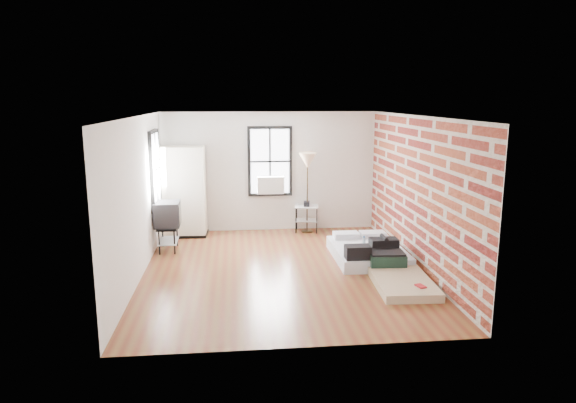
{
  "coord_description": "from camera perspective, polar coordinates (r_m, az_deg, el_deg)",
  "views": [
    {
      "loc": [
        -0.82,
        -8.96,
        3.11
      ],
      "look_at": [
        0.15,
        0.3,
        1.23
      ],
      "focal_mm": 32.0,
      "sensor_mm": 36.0,
      "label": 1
    }
  ],
  "objects": [
    {
      "name": "side_table",
      "position": [
        12.08,
        2.08,
        -1.06
      ],
      "size": [
        0.61,
        0.52,
        0.72
      ],
      "rotation": [
        0.0,
        0.0,
        -0.16
      ],
      "color": "black",
      "rests_on": "ground"
    },
    {
      "name": "room_shell",
      "position": [
        9.48,
        0.46,
        3.11
      ],
      "size": [
        5.02,
        6.02,
        2.8
      ],
      "color": "silver",
      "rests_on": "ground"
    },
    {
      "name": "floor_lamp",
      "position": [
        11.82,
        2.18,
        4.19
      ],
      "size": [
        0.4,
        0.4,
        1.88
      ],
      "color": "#2F220F",
      "rests_on": "ground"
    },
    {
      "name": "tv_stand",
      "position": [
        10.81,
        -13.23,
        -1.56
      ],
      "size": [
        0.52,
        0.73,
        1.02
      ],
      "rotation": [
        0.0,
        0.0,
        0.02
      ],
      "color": "black",
      "rests_on": "ground"
    },
    {
      "name": "wardrobe",
      "position": [
        11.86,
        -11.58,
        1.05
      ],
      "size": [
        1.07,
        0.65,
        2.05
      ],
      "rotation": [
        0.0,
        0.0,
        -0.05
      ],
      "color": "black",
      "rests_on": "ground"
    },
    {
      "name": "ground",
      "position": [
        9.52,
        -0.71,
        -7.63
      ],
      "size": [
        6.0,
        6.0,
        0.0
      ],
      "primitive_type": "plane",
      "color": "brown",
      "rests_on": "ground"
    },
    {
      "name": "mattress_main",
      "position": [
        10.23,
        8.86,
        -5.47
      ],
      "size": [
        1.33,
        1.8,
        0.58
      ],
      "rotation": [
        0.0,
        0.0,
        -0.0
      ],
      "color": "silver",
      "rests_on": "ground"
    },
    {
      "name": "mattress_bare",
      "position": [
        9.15,
        12.03,
        -7.94
      ],
      "size": [
        1.01,
        1.8,
        0.38
      ],
      "rotation": [
        0.0,
        0.0,
        -0.05
      ],
      "color": "#C9B991",
      "rests_on": "ground"
    }
  ]
}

